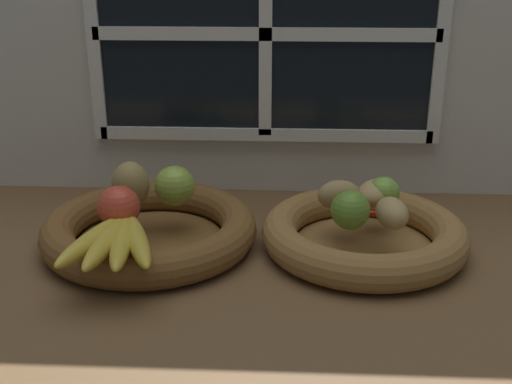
{
  "coord_description": "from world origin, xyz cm",
  "views": [
    {
      "loc": [
        4.1,
        -91.73,
        45.82
      ],
      "look_at": [
        -0.51,
        2.32,
        9.68
      ],
      "focal_mm": 44.84,
      "sensor_mm": 36.0,
      "label": 1
    }
  ],
  "objects": [
    {
      "name": "apple_red_front",
      "position": [
        -21.18,
        -3.01,
        8.93
      ],
      "size": [
        6.51,
        6.51,
        6.51
      ],
      "primitive_type": "sphere",
      "color": "#CC422D",
      "rests_on": "fruit_bowl_left"
    },
    {
      "name": "fruit_bowl_right",
      "position": [
        16.86,
        2.32,
        2.66
      ],
      "size": [
        32.94,
        32.94,
        5.68
      ],
      "color": "olive",
      "rests_on": "ground_plane"
    },
    {
      "name": "apple_green_back",
      "position": [
        -14.15,
        6.23,
        9.03
      ],
      "size": [
        6.7,
        6.7,
        6.7
      ],
      "primitive_type": "sphere",
      "color": "#8CAD3D",
      "rests_on": "fruit_bowl_left"
    },
    {
      "name": "lime_near",
      "position": [
        13.99,
        -1.97,
        8.7
      ],
      "size": [
        6.05,
        6.05,
        6.05
      ],
      "primitive_type": "sphere",
      "color": "olive",
      "rests_on": "fruit_bowl_right"
    },
    {
      "name": "potato_back",
      "position": [
        19.07,
        7.2,
        7.91
      ],
      "size": [
        8.91,
        9.86,
        4.45
      ],
      "primitive_type": "ellipsoid",
      "rotation": [
        0.0,
        0.0,
        4.26
      ],
      "color": "tan",
      "rests_on": "fruit_bowl_right"
    },
    {
      "name": "banana_bunch_front",
      "position": [
        -19.81,
        -10.67,
        7.13
      ],
      "size": [
        14.74,
        19.63,
        2.9
      ],
      "color": "gold",
      "rests_on": "fruit_bowl_left"
    },
    {
      "name": "back_wall",
      "position": [
        0.0,
        29.77,
        27.88
      ],
      "size": [
        140.0,
        4.6,
        55.0
      ],
      "color": "silver",
      "rests_on": "ground_plane"
    },
    {
      "name": "pear_brown",
      "position": [
        -21.25,
        5.29,
        9.51
      ],
      "size": [
        8.03,
        8.14,
        7.66
      ],
      "primitive_type": "ellipsoid",
      "rotation": [
        0.0,
        0.0,
        0.36
      ],
      "color": "olive",
      "rests_on": "fruit_bowl_left"
    },
    {
      "name": "fruit_bowl_left",
      "position": [
        -17.88,
        2.32,
        2.66
      ],
      "size": [
        34.99,
        34.99,
        5.68
      ],
      "color": "brown",
      "rests_on": "ground_plane"
    },
    {
      "name": "chili_pepper",
      "position": [
        16.96,
        1.9,
        6.64
      ],
      "size": [
        10.59,
        3.05,
        1.91
      ],
      "primitive_type": "cone",
      "rotation": [
        0.0,
        1.57,
        -0.11
      ],
      "color": "red",
      "rests_on": "fruit_bowl_right"
    },
    {
      "name": "potato_small",
      "position": [
        20.4,
        -1.22,
        7.99
      ],
      "size": [
        5.92,
        7.84,
        4.63
      ],
      "primitive_type": "ellipsoid",
      "rotation": [
        0.0,
        0.0,
        4.89
      ],
      "color": "tan",
      "rests_on": "fruit_bowl_right"
    },
    {
      "name": "lime_far",
      "position": [
        20.2,
        6.62,
        8.31
      ],
      "size": [
        5.27,
        5.27,
        5.27
      ],
      "primitive_type": "sphere",
      "color": "#7AAD3D",
      "rests_on": "fruit_bowl_right"
    },
    {
      "name": "potato_oblong",
      "position": [
        12.87,
        5.43,
        8.18
      ],
      "size": [
        7.51,
        5.19,
        5.01
      ],
      "primitive_type": "ellipsoid",
      "rotation": [
        0.0,
        0.0,
        0.1
      ],
      "color": "#A38451",
      "rests_on": "fruit_bowl_right"
    },
    {
      "name": "ground_plane",
      "position": [
        0.0,
        0.0,
        -1.5
      ],
      "size": [
        140.0,
        90.0,
        3.0
      ],
      "primitive_type": "cube",
      "color": "brown"
    }
  ]
}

